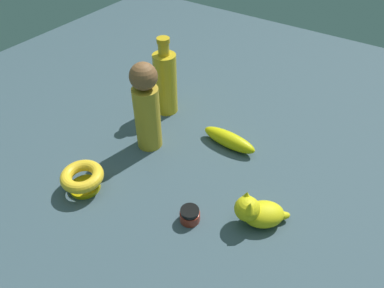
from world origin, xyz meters
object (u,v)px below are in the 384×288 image
(bowl, at_px, (83,178))
(person_figure_adult, at_px, (146,107))
(bottle_tall, at_px, (165,82))
(nail_polish_jar, at_px, (190,215))
(banana, at_px, (229,140))
(cat_figurine, at_px, (258,212))

(bowl, height_order, person_figure_adult, person_figure_adult)
(bottle_tall, relative_size, bowl, 2.32)
(nail_polish_jar, bearing_deg, banana, 11.16)
(cat_figurine, relative_size, person_figure_adult, 0.46)
(bottle_tall, xyz_separation_m, cat_figurine, (-0.24, -0.43, -0.07))
(bowl, distance_m, person_figure_adult, 0.24)
(banana, distance_m, person_figure_adult, 0.25)
(banana, height_order, nail_polish_jar, banana)
(bowl, bearing_deg, bottle_tall, 5.06)
(banana, bearing_deg, person_figure_adult, -144.59)
(person_figure_adult, bearing_deg, bottle_tall, 20.87)
(banana, bearing_deg, bowl, -119.05)
(bottle_tall, relative_size, cat_figurine, 2.09)
(banana, height_order, bottle_tall, bottle_tall)
(bowl, xyz_separation_m, person_figure_adult, (0.22, -0.03, 0.09))
(bottle_tall, relative_size, nail_polish_jar, 5.22)
(nail_polish_jar, distance_m, bowl, 0.28)
(person_figure_adult, bearing_deg, nail_polish_jar, -122.63)
(banana, height_order, cat_figurine, cat_figurine)
(bottle_tall, bearing_deg, nail_polish_jar, -136.08)
(cat_figurine, bearing_deg, person_figure_adult, 78.34)
(banana, height_order, person_figure_adult, person_figure_adult)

